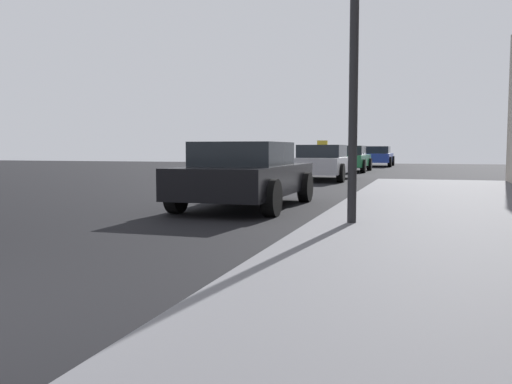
# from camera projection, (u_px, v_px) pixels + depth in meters

# --- Properties ---
(street_lamp) EXTENTS (0.36, 0.36, 4.03)m
(street_lamp) POSITION_uv_depth(u_px,v_px,m) (355.00, 12.00, 7.16)
(street_lamp) COLOR black
(street_lamp) RESTS_ON sidewalk
(car_black) EXTENTS (1.98, 4.17, 1.27)m
(car_black) POSITION_uv_depth(u_px,v_px,m) (246.00, 174.00, 10.65)
(car_black) COLOR black
(car_black) RESTS_ON ground_plane
(car_silver) EXTENTS (1.93, 4.37, 1.43)m
(car_silver) POSITION_uv_depth(u_px,v_px,m) (323.00, 162.00, 19.90)
(car_silver) COLOR #B7B7BF
(car_silver) RESTS_ON ground_plane
(car_green) EXTENTS (2.02, 4.51, 1.27)m
(car_green) POSITION_uv_depth(u_px,v_px,m) (348.00, 158.00, 26.99)
(car_green) COLOR #196638
(car_green) RESTS_ON ground_plane
(car_blue) EXTENTS (2.04, 4.57, 1.27)m
(car_blue) POSITION_uv_depth(u_px,v_px,m) (377.00, 156.00, 34.79)
(car_blue) COLOR #233899
(car_blue) RESTS_ON ground_plane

